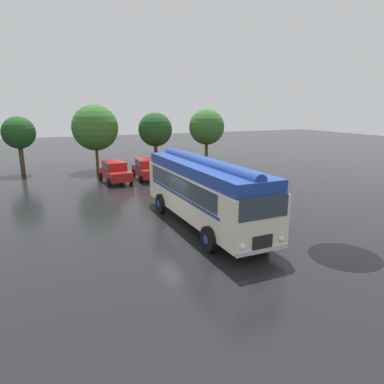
{
  "coord_description": "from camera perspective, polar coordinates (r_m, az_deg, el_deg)",
  "views": [
    {
      "loc": [
        -6.3,
        -15.42,
        5.9
      ],
      "look_at": [
        0.92,
        1.19,
        1.4
      ],
      "focal_mm": 32.0,
      "sensor_mm": 36.0,
      "label": 1
    }
  ],
  "objects": [
    {
      "name": "ground_plane",
      "position": [
        17.67,
        -1.2,
        -5.55
      ],
      "size": [
        120.0,
        120.0,
        0.0
      ],
      "primitive_type": "plane",
      "color": "black"
    },
    {
      "name": "tree_left_of_centre",
      "position": [
        34.3,
        -26.88,
        8.78
      ],
      "size": [
        2.86,
        2.86,
        5.14
      ],
      "color": "#4C3823",
      "rests_on": "ground"
    },
    {
      "name": "car_mid_left",
      "position": [
        29.17,
        -7.51,
        3.86
      ],
      "size": [
        2.03,
        4.23,
        1.66
      ],
      "color": "maroon",
      "rests_on": "ground"
    },
    {
      "name": "car_mid_right",
      "position": [
        30.73,
        -2.93,
        4.47
      ],
      "size": [
        2.24,
        4.34,
        1.66
      ],
      "color": "maroon",
      "rests_on": "ground"
    },
    {
      "name": "vintage_bus",
      "position": [
        17.2,
        2.01,
        0.49
      ],
      "size": [
        3.04,
        10.18,
        3.49
      ],
      "color": "silver",
      "rests_on": "ground"
    },
    {
      "name": "car_near_left",
      "position": [
        28.36,
        -12.72,
        3.35
      ],
      "size": [
        2.23,
        4.33,
        1.66
      ],
      "color": "maroon",
      "rests_on": "ground"
    },
    {
      "name": "tree_centre",
      "position": [
        33.8,
        -15.73,
        10.2
      ],
      "size": [
        4.28,
        4.28,
        6.18
      ],
      "color": "#4C3823",
      "rests_on": "ground"
    },
    {
      "name": "tree_right_of_centre",
      "position": [
        34.91,
        -6.07,
        10.2
      ],
      "size": [
        3.37,
        3.37,
        5.41
      ],
      "color": "#4C3823",
      "rests_on": "ground"
    },
    {
      "name": "puddle_patch",
      "position": [
        15.45,
        24.07,
        -9.77
      ],
      "size": [
        2.85,
        2.85,
        0.01
      ],
      "primitive_type": "cylinder",
      "color": "black",
      "rests_on": "ground"
    },
    {
      "name": "tree_far_right",
      "position": [
        36.72,
        2.63,
        10.84
      ],
      "size": [
        3.72,
        3.72,
        5.74
      ],
      "color": "#4C3823",
      "rests_on": "ground"
    }
  ]
}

